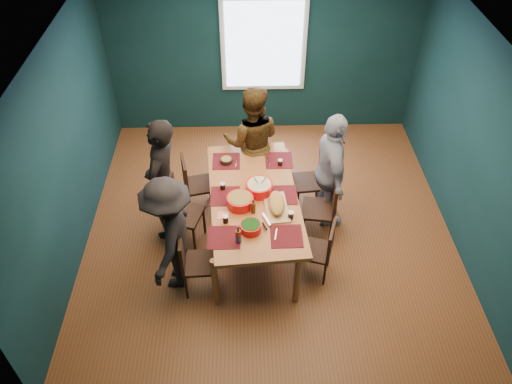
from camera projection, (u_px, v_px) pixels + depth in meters
room at (270, 136)px, 6.30m from camera, size 5.01×5.01×2.71m
dining_table at (254, 200)px, 6.32m from camera, size 1.25×2.26×0.83m
chair_left_far at (193, 181)px, 6.96m from camera, size 0.48×0.48×0.89m
chair_left_mid at (177, 208)px, 6.47m from camera, size 0.55×0.55×0.99m
chair_left_near at (192, 259)px, 5.89m from camera, size 0.42×0.42×0.90m
chair_right_far at (315, 176)px, 7.00m from camera, size 0.45×0.45×0.92m
chair_right_mid at (326, 205)px, 6.55m from camera, size 0.48×0.48×0.94m
chair_right_near at (322, 247)px, 6.07m from camera, size 0.48×0.48×0.85m
person_far_left at (163, 181)px, 6.38m from camera, size 0.58×0.74×1.79m
person_back at (252, 142)px, 7.06m from camera, size 0.88×0.71×1.73m
person_right at (331, 172)px, 6.56m from camera, size 0.51×1.05×1.73m
person_near_left at (170, 235)px, 5.79m from camera, size 0.75×1.12×1.60m
bowl_salad at (240, 201)px, 6.09m from camera, size 0.33×0.33×0.14m
bowl_dumpling at (259, 188)px, 6.27m from camera, size 0.34×0.34×0.32m
bowl_herbs at (251, 227)px, 5.78m from camera, size 0.25×0.25×0.11m
cutting_board at (276, 204)px, 6.05m from camera, size 0.35×0.68×0.15m
small_bowl at (226, 160)px, 6.74m from camera, size 0.17×0.17×0.07m
beer_bottle_a at (238, 237)px, 5.62m from camera, size 0.07×0.07×0.26m
beer_bottle_b at (253, 207)px, 5.98m from camera, size 0.06×0.06×0.22m
cola_glass_a at (226, 219)px, 5.88m from camera, size 0.07×0.07×0.10m
cola_glass_b at (291, 215)px, 5.93m from camera, size 0.07×0.07×0.10m
cola_glass_c at (280, 162)px, 6.69m from camera, size 0.06×0.06×0.09m
cola_glass_d at (223, 186)px, 6.33m from camera, size 0.07×0.07×0.09m
napkin_a at (283, 193)px, 6.31m from camera, size 0.14×0.14×0.00m
napkin_b at (223, 215)px, 6.00m from camera, size 0.14×0.14×0.00m
napkin_c at (281, 236)px, 5.74m from camera, size 0.20×0.20×0.00m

